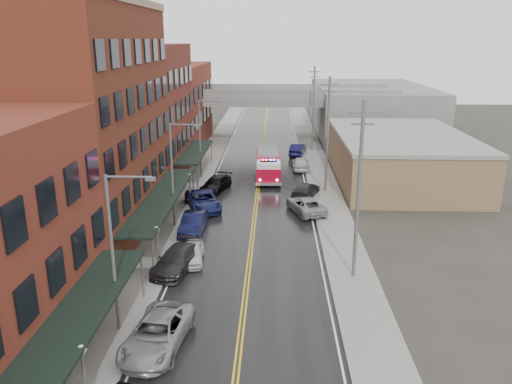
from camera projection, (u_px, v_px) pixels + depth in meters
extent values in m
cube|color=black|center=(256.00, 206.00, 48.57)|extent=(11.00, 160.00, 0.02)
cube|color=slate|center=(182.00, 204.00, 48.81)|extent=(3.00, 160.00, 0.15)
cube|color=slate|center=(331.00, 206.00, 48.29)|extent=(3.00, 160.00, 0.15)
cube|color=gray|center=(198.00, 204.00, 48.75)|extent=(0.30, 160.00, 0.15)
cube|color=gray|center=(314.00, 206.00, 48.35)|extent=(0.30, 160.00, 0.15)
cube|color=#582517|center=(86.00, 125.00, 39.71)|extent=(9.00, 20.00, 18.00)
cube|color=maroon|center=(143.00, 113.00, 56.87)|extent=(9.00, 15.00, 15.00)
cube|color=maroon|center=(174.00, 106.00, 74.02)|extent=(9.00, 20.00, 12.00)
cube|color=#8F724D|center=(399.00, 158.00, 56.82)|extent=(14.00, 22.00, 5.00)
cube|color=slate|center=(370.00, 110.00, 84.95)|extent=(18.00, 30.00, 8.00)
cube|color=black|center=(74.00, 322.00, 23.13)|extent=(2.60, 16.00, 0.18)
cylinder|color=slate|center=(142.00, 277.00, 30.79)|extent=(0.10, 0.10, 3.00)
cube|color=black|center=(162.00, 197.00, 41.27)|extent=(2.60, 18.00, 0.18)
cylinder|color=slate|center=(153.00, 258.00, 33.46)|extent=(0.10, 0.10, 3.00)
cylinder|color=slate|center=(193.00, 186.00, 49.89)|extent=(0.10, 0.10, 3.00)
cube|color=black|center=(195.00, 152.00, 57.99)|extent=(2.60, 13.00, 0.18)
cylinder|color=slate|center=(197.00, 178.00, 52.56)|extent=(0.10, 0.10, 3.00)
cylinder|color=slate|center=(212.00, 153.00, 64.21)|extent=(0.10, 0.10, 3.00)
cylinder|color=#59595B|center=(85.00, 380.00, 21.65)|extent=(0.14, 0.14, 2.80)
sphere|color=silver|center=(81.00, 350.00, 21.21)|extent=(0.44, 0.44, 0.44)
cylinder|color=#59595B|center=(158.00, 249.00, 35.02)|extent=(0.14, 0.14, 2.80)
sphere|color=silver|center=(156.00, 230.00, 34.58)|extent=(0.44, 0.44, 0.44)
cylinder|color=#59595B|center=(190.00, 191.00, 48.39)|extent=(0.14, 0.14, 2.80)
sphere|color=silver|center=(190.00, 176.00, 47.95)|extent=(0.44, 0.44, 0.44)
cylinder|color=#59595B|center=(113.00, 256.00, 26.48)|extent=(0.18, 0.18, 9.00)
cylinder|color=#59595B|center=(129.00, 177.00, 25.14)|extent=(2.40, 0.12, 0.12)
cube|color=#59595B|center=(151.00, 179.00, 25.13)|extent=(0.50, 0.22, 0.18)
cylinder|color=#59595B|center=(172.00, 177.00, 41.76)|extent=(0.18, 0.18, 9.00)
cylinder|color=#59595B|center=(184.00, 125.00, 40.42)|extent=(2.40, 0.12, 0.12)
cube|color=#59595B|center=(198.00, 126.00, 40.41)|extent=(0.50, 0.22, 0.18)
cylinder|color=#59595B|center=(200.00, 140.00, 57.04)|extent=(0.18, 0.18, 9.00)
cylinder|color=#59595B|center=(209.00, 101.00, 55.70)|extent=(2.40, 0.12, 0.12)
cube|color=#59595B|center=(219.00, 102.00, 55.69)|extent=(0.50, 0.22, 0.18)
cylinder|color=#59595B|center=(358.00, 193.00, 32.23)|extent=(0.24, 0.24, 12.00)
cube|color=#59595B|center=(363.00, 113.00, 30.69)|extent=(1.80, 0.12, 0.12)
cube|color=#59595B|center=(363.00, 124.00, 30.90)|extent=(1.40, 0.12, 0.12)
cylinder|color=#59595B|center=(328.00, 136.00, 51.32)|extent=(0.24, 0.24, 12.00)
cube|color=#59595B|center=(330.00, 84.00, 49.79)|extent=(1.80, 0.12, 0.12)
cube|color=#59595B|center=(329.00, 91.00, 50.00)|extent=(1.40, 0.12, 0.12)
cylinder|color=#59595B|center=(313.00, 109.00, 70.42)|extent=(0.24, 0.24, 12.00)
cube|color=#59595B|center=(315.00, 72.00, 68.89)|extent=(1.80, 0.12, 0.12)
cube|color=#59595B|center=(315.00, 77.00, 69.10)|extent=(1.40, 0.12, 0.12)
cube|color=slate|center=(264.00, 98.00, 77.14)|extent=(40.00, 10.00, 1.50)
cube|color=slate|center=(194.00, 122.00, 78.64)|extent=(1.60, 8.00, 6.00)
cube|color=slate|center=(334.00, 123.00, 77.86)|extent=(1.60, 8.00, 6.00)
cube|color=#AB0721|center=(268.00, 162.00, 58.78)|extent=(2.85, 6.02, 2.27)
cube|color=#AB0721|center=(268.00, 174.00, 54.84)|extent=(2.77, 2.88, 1.62)
cube|color=silver|center=(268.00, 164.00, 54.52)|extent=(2.63, 2.66, 0.54)
cube|color=black|center=(268.00, 170.00, 54.96)|extent=(2.77, 1.80, 0.87)
cube|color=slate|center=(268.00, 151.00, 58.40)|extent=(2.56, 5.58, 0.32)
cube|color=black|center=(269.00, 161.00, 54.42)|extent=(1.74, 0.34, 0.15)
sphere|color=#FF0C0C|center=(263.00, 160.00, 54.40)|extent=(0.22, 0.22, 0.22)
sphere|color=#1933FF|center=(274.00, 160.00, 54.39)|extent=(0.22, 0.22, 0.22)
cylinder|color=black|center=(258.00, 181.00, 55.00)|extent=(1.09, 0.40, 1.08)
cylinder|color=black|center=(279.00, 181.00, 54.96)|extent=(1.09, 0.40, 1.08)
cylinder|color=black|center=(258.00, 172.00, 58.62)|extent=(1.09, 0.40, 1.08)
cylinder|color=black|center=(278.00, 172.00, 58.59)|extent=(1.09, 0.40, 1.08)
cylinder|color=black|center=(258.00, 167.00, 61.21)|extent=(1.09, 0.40, 1.08)
cylinder|color=black|center=(278.00, 167.00, 61.17)|extent=(1.09, 0.40, 1.08)
imported|color=gray|center=(157.00, 333.00, 26.09)|extent=(3.42, 6.19, 1.64)
imported|color=#252427|center=(177.00, 259.00, 34.86)|extent=(3.42, 5.81, 1.58)
imported|color=silver|center=(192.00, 253.00, 36.18)|extent=(1.96, 4.15, 1.37)
imported|color=black|center=(193.00, 223.00, 41.64)|extent=(1.93, 5.04, 1.64)
imported|color=#13194A|center=(203.00, 201.00, 47.36)|extent=(4.53, 6.58, 1.67)
imported|color=black|center=(216.00, 184.00, 53.09)|extent=(3.52, 5.60, 1.51)
imported|color=gray|center=(306.00, 205.00, 46.36)|extent=(4.06, 5.95, 1.51)
imported|color=black|center=(306.00, 190.00, 51.16)|extent=(3.55, 5.38, 1.45)
imported|color=#BEBEBE|center=(301.00, 163.00, 61.55)|extent=(1.96, 4.85, 1.65)
imported|color=black|center=(298.00, 149.00, 69.35)|extent=(2.68, 5.25, 1.65)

